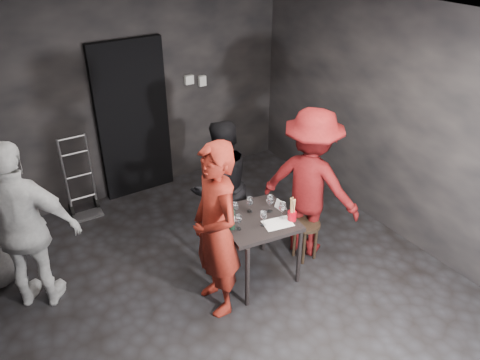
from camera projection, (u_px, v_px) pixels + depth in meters
floor at (231, 291)px, 4.87m from camera, size 4.50×5.00×0.02m
ceiling at (227, 24)px, 3.52m from camera, size 4.50×5.00×0.02m
wall_back at (129, 97)px, 6.02m from camera, size 4.50×0.04×2.70m
wall_right at (401, 125)px, 5.24m from camera, size 0.04×5.00×2.70m
doorway at (133, 120)px, 6.13m from camera, size 0.95×0.10×2.10m
wallbox_upper at (189, 80)px, 6.33m from camera, size 0.12×0.06×0.12m
wallbox_lower at (202, 81)px, 6.45m from camera, size 0.10×0.06×0.14m
hand_truck at (84, 200)px, 6.02m from camera, size 0.37×0.32×1.09m
tasting_table at (257, 226)px, 4.76m from camera, size 0.72×0.72×0.75m
stool at (306, 231)px, 5.17m from camera, size 0.31×0.31×0.47m
server_red at (215, 217)px, 4.21m from camera, size 0.55×0.79×2.10m
woman_black at (221, 184)px, 5.22m from camera, size 0.81×0.51×1.58m
man_maroon at (311, 173)px, 5.01m from camera, size 1.13×1.41×1.99m
bystander_cream at (21, 215)px, 4.25m from camera, size 1.34×1.15×2.07m
tasting_mat at (278, 223)px, 4.63m from camera, size 0.32×0.24×0.00m
wine_glass_a at (239, 222)px, 4.50m from camera, size 0.09×0.09×0.18m
wine_glass_b at (235, 209)px, 4.68m from camera, size 0.09×0.09×0.19m
wine_glass_c at (250, 204)px, 4.77m from camera, size 0.09×0.09×0.19m
wine_glass_d at (263, 218)px, 4.56m from camera, size 0.08×0.08×0.18m
wine_glass_e at (282, 210)px, 4.66m from camera, size 0.10×0.10×0.20m
wine_glass_f at (270, 203)px, 4.76m from camera, size 0.08×0.08×0.21m
wine_bottle at (231, 218)px, 4.50m from camera, size 0.07×0.07×0.31m
breadstick_cup at (292, 210)px, 4.62m from camera, size 0.09×0.09×0.27m
reserved_card at (280, 205)px, 4.83m from camera, size 0.08×0.13×0.09m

